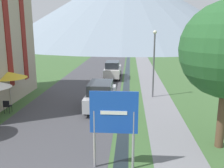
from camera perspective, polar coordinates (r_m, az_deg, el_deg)
The scene contains 11 objects.
ground_plane at distance 25.16m, azimuth 0.65°, elevation 0.59°, with size 160.00×160.00×0.00m, color #3D6033.
road at distance 35.18m, azimuth -2.43°, elevation 4.09°, with size 6.40×60.00×0.01m.
footpath at distance 35.01m, azimuth 7.57°, elevation 3.95°, with size 2.20×60.00×0.01m.
drainage_channel at distance 34.95m, azimuth 3.63°, elevation 4.02°, with size 0.60×60.00×0.00m.
mountain_distant at distance 87.07m, azimuth 3.24°, elevation 17.23°, with size 82.44×82.44×24.19m.
road_sign at distance 9.33m, azimuth 0.41°, elevation -8.05°, with size 1.80×0.11×3.07m.
parked_car_near at distance 16.67m, azimuth -2.54°, elevation -2.55°, with size 1.87×4.44×1.82m.
parked_car_far at distance 26.68m, azimuth 0.15°, elevation 3.28°, with size 1.72×4.37×1.82m.
cafe_chair_far_right at distance 17.12m, azimuth -22.86°, elevation -4.54°, with size 0.40×0.40×0.85m.
cafe_umbrella_rear_yellow at distance 18.34m, azimuth -22.54°, elevation 1.94°, with size 2.46×2.46×2.38m.
streetlamp at distance 19.26m, azimuth 9.57°, elevation 5.82°, with size 0.28×0.28×5.12m.
Camera 1 is at (1.50, -4.54, 5.31)m, focal length 40.00 mm.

